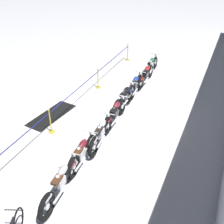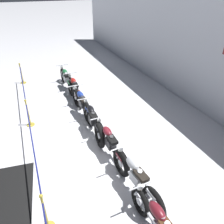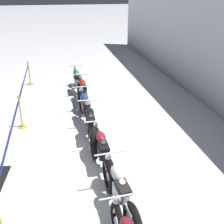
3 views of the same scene
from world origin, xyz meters
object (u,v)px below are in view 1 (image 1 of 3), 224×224
(motorcycle_red_1, at_px, (146,75))
(motorcycle_black_3, at_px, (125,98))
(motorcycle_maroon_4, at_px, (115,114))
(stanchion_mid_right, at_px, (51,124))
(motorcycle_blue_2, at_px, (134,87))
(motorcycle_silver_7, at_px, (61,183))
(motorcycle_maroon_6, at_px, (81,154))
(stanchion_far_left, at_px, (94,78))
(motorcycle_green_0, at_px, (151,67))
(motorcycle_silver_5, at_px, (101,134))
(stanchion_mid_left, at_px, (98,81))
(floor_banner, at_px, (52,115))

(motorcycle_red_1, relative_size, motorcycle_black_3, 0.99)
(motorcycle_maroon_4, height_order, stanchion_mid_right, stanchion_mid_right)
(motorcycle_maroon_4, bearing_deg, motorcycle_blue_2, -177.92)
(motorcycle_silver_7, bearing_deg, motorcycle_black_3, -178.48)
(motorcycle_blue_2, distance_m, motorcycle_maroon_6, 5.30)
(motorcycle_black_3, height_order, motorcycle_maroon_6, motorcycle_black_3)
(motorcycle_maroon_4, height_order, stanchion_far_left, stanchion_far_left)
(motorcycle_red_1, distance_m, stanchion_mid_right, 6.00)
(motorcycle_black_3, distance_m, stanchion_far_left, 2.15)
(motorcycle_black_3, bearing_deg, stanchion_mid_right, -34.21)
(motorcycle_green_0, bearing_deg, stanchion_mid_right, -15.89)
(motorcycle_silver_5, xyz_separation_m, stanchion_mid_left, (-4.09, -2.13, -0.12))
(motorcycle_green_0, relative_size, floor_banner, 1.02)
(floor_banner, bearing_deg, stanchion_mid_right, 41.27)
(stanchion_far_left, bearing_deg, stanchion_mid_right, 0.00)
(stanchion_mid_left, distance_m, stanchion_mid_right, 4.19)
(motorcycle_maroon_6, bearing_deg, motorcycle_black_3, -179.43)
(motorcycle_red_1, xyz_separation_m, motorcycle_blue_2, (1.48, -0.09, 0.00))
(motorcycle_maroon_4, height_order, motorcycle_silver_7, motorcycle_silver_7)
(motorcycle_maroon_6, xyz_separation_m, stanchion_mid_left, (-5.34, -2.01, -0.10))
(motorcycle_black_3, bearing_deg, motorcycle_green_0, -179.81)
(motorcycle_blue_2, xyz_separation_m, motorcycle_maroon_6, (5.30, 0.04, -0.01))
(motorcycle_green_0, relative_size, motorcycle_silver_5, 1.10)
(motorcycle_green_0, relative_size, stanchion_far_left, 0.20)
(motorcycle_maroon_4, bearing_deg, stanchion_far_left, -135.86)
(motorcycle_black_3, xyz_separation_m, motorcycle_silver_7, (5.42, 0.14, -0.00))
(motorcycle_silver_7, bearing_deg, motorcycle_maroon_4, -179.34)
(motorcycle_maroon_6, relative_size, stanchion_mid_right, 2.07)
(stanchion_far_left, height_order, floor_banner, stanchion_far_left)
(motorcycle_black_3, height_order, motorcycle_silver_5, motorcycle_black_3)
(motorcycle_silver_7, xyz_separation_m, floor_banner, (-3.56, -2.81, -0.48))
(motorcycle_red_1, relative_size, motorcycle_silver_5, 1.06)
(motorcycle_maroon_4, relative_size, motorcycle_silver_5, 1.03)
(motorcycle_black_3, height_order, motorcycle_maroon_4, motorcycle_black_3)
(motorcycle_maroon_6, height_order, stanchion_mid_right, stanchion_mid_right)
(motorcycle_blue_2, relative_size, motorcycle_maroon_6, 1.09)
(motorcycle_maroon_4, bearing_deg, motorcycle_silver_7, 0.66)
(motorcycle_silver_5, height_order, motorcycle_silver_7, motorcycle_silver_7)
(motorcycle_maroon_6, height_order, floor_banner, motorcycle_maroon_6)
(motorcycle_silver_5, distance_m, floor_banner, 3.01)
(stanchion_far_left, relative_size, floor_banner, 5.15)
(motorcycle_red_1, xyz_separation_m, motorcycle_silver_5, (5.53, 0.07, 0.01))
(motorcycle_green_0, xyz_separation_m, motorcycle_silver_7, (9.39, 0.16, 0.02))
(motorcycle_red_1, distance_m, motorcycle_maroon_4, 4.04)
(stanchion_far_left, bearing_deg, motorcycle_maroon_6, 22.41)
(motorcycle_blue_2, distance_m, motorcycle_silver_5, 4.05)
(motorcycle_silver_7, height_order, floor_banner, motorcycle_silver_7)
(motorcycle_maroon_6, bearing_deg, motorcycle_silver_7, 4.26)
(motorcycle_silver_7, bearing_deg, motorcycle_silver_5, 179.56)
(motorcycle_blue_2, height_order, stanchion_mid_right, stanchion_mid_right)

